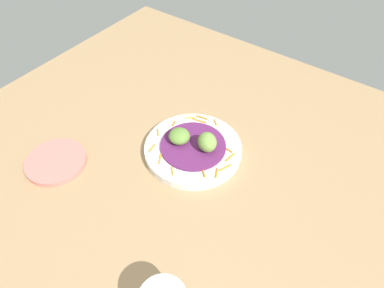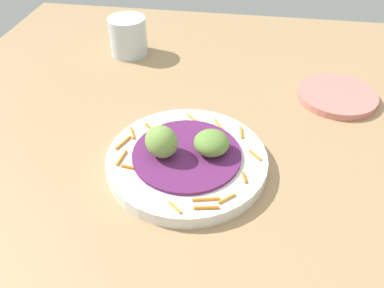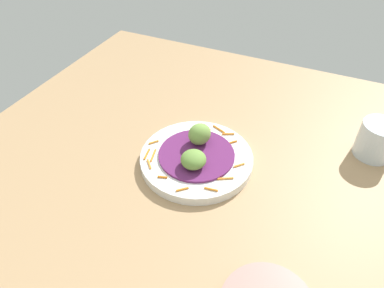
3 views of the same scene
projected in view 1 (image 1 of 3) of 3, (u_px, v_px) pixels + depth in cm
name	position (u px, v px, depth cm)	size (l,w,h in cm)	color
table_surface	(168.00, 155.00, 87.31)	(110.00, 110.00, 2.00)	tan
main_plate	(193.00, 149.00, 85.85)	(23.41, 23.41, 1.99)	white
cabbage_bed	(193.00, 146.00, 84.93)	(15.76, 15.76, 0.54)	#60235B
carrot_garnish	(196.00, 144.00, 85.32)	(20.86, 21.38, 0.40)	orange
guac_scoop_left	(207.00, 142.00, 82.12)	(4.93, 4.30, 4.66)	#759E47
guac_scoop_center	(179.00, 136.00, 84.47)	(5.11, 5.06, 3.23)	olive
side_plate_small	(56.00, 162.00, 83.62)	(14.18, 14.18, 1.27)	tan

